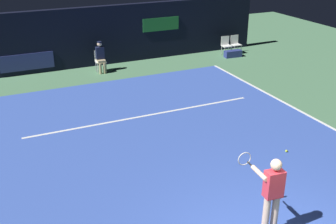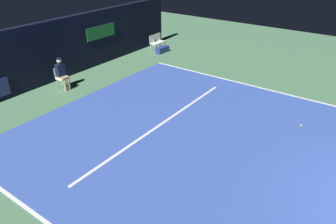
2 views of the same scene
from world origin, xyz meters
TOP-DOWN VIEW (x-y plane):
  - ground_plane at (0.00, 4.89)m, footprint 31.53×31.53m
  - court_surface at (0.00, 4.89)m, footprint 9.95×11.78m
  - line_sideline_left at (4.92, 4.89)m, footprint 0.10×11.78m
  - line_service at (0.00, 6.95)m, footprint 7.76×0.10m
  - back_wall at (-0.00, 13.17)m, footprint 16.33×0.33m
  - tennis_player at (0.11, 0.54)m, footprint 0.55×0.96m
  - line_judge_on_chair at (0.04, 12.07)m, footprint 0.46×0.55m
  - courtside_chair_near at (6.36, 12.20)m, footprint 0.47×0.45m
  - courtside_chair_far at (6.91, 12.21)m, footprint 0.45×0.43m
  - tennis_ball at (2.65, 3.06)m, footprint 0.07×0.07m
  - equipment_bag at (6.44, 11.67)m, footprint 0.86×0.37m

SIDE VIEW (x-z plane):
  - ground_plane at x=0.00m, z-range 0.00..0.00m
  - court_surface at x=0.00m, z-range 0.00..0.01m
  - line_sideline_left at x=4.92m, z-range 0.01..0.02m
  - line_service at x=0.00m, z-range 0.01..0.02m
  - tennis_ball at x=2.65m, z-range 0.01..0.08m
  - equipment_bag at x=6.44m, z-range 0.00..0.32m
  - courtside_chair_near at x=6.36m, z-range 0.06..0.94m
  - courtside_chair_far at x=6.91m, z-range 0.06..0.94m
  - line_judge_on_chair at x=0.04m, z-range 0.03..1.35m
  - tennis_player at x=0.11m, z-range 0.12..1.85m
  - back_wall at x=0.00m, z-range 0.00..2.60m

